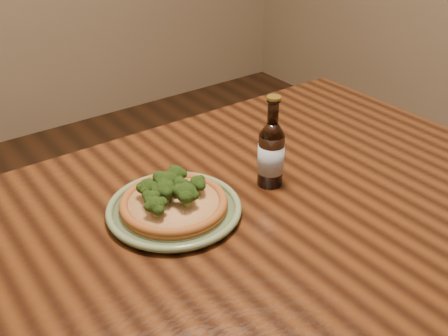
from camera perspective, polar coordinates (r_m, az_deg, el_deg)
table at (r=0.99m, az=-4.14°, el=-12.97°), size 1.60×0.90×0.75m
plate at (r=1.01m, az=-5.45°, el=-4.48°), size 0.26×0.26×0.02m
pizza at (r=1.00m, az=-5.57°, el=-3.53°), size 0.21×0.21×0.07m
beer_bottle at (r=1.07m, az=5.14°, el=1.63°), size 0.05×0.05×0.20m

